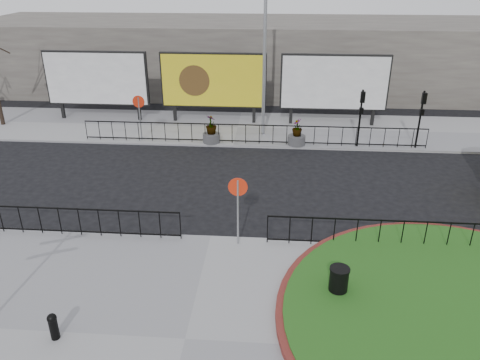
# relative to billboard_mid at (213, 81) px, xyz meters

# --- Properties ---
(ground) EXTENTS (90.00, 90.00, 0.00)m
(ground) POSITION_rel_billboard_mid_xyz_m (1.50, -12.97, -2.60)
(ground) COLOR black
(ground) RESTS_ON ground
(pavement_near) EXTENTS (30.00, 10.00, 0.12)m
(pavement_near) POSITION_rel_billboard_mid_xyz_m (1.50, -17.97, -2.54)
(pavement_near) COLOR gray
(pavement_near) RESTS_ON ground
(pavement_far) EXTENTS (44.00, 6.00, 0.12)m
(pavement_far) POSITION_rel_billboard_mid_xyz_m (1.50, -0.97, -2.54)
(pavement_far) COLOR gray
(pavement_far) RESTS_ON ground
(brick_edge) EXTENTS (10.40, 10.40, 0.18)m
(brick_edge) POSITION_rel_billboard_mid_xyz_m (9.00, -16.97, -2.39)
(brick_edge) COLOR maroon
(brick_edge) RESTS_ON pavement_near
(grass_lawn) EXTENTS (10.00, 10.00, 0.22)m
(grass_lawn) POSITION_rel_billboard_mid_xyz_m (9.00, -16.97, -2.37)
(grass_lawn) COLOR #1F4412
(grass_lawn) RESTS_ON pavement_near
(railing_near_left) EXTENTS (10.00, 0.10, 1.10)m
(railing_near_left) POSITION_rel_billboard_mid_xyz_m (-4.50, -13.27, -1.93)
(railing_near_left) COLOR black
(railing_near_left) RESTS_ON pavement_near
(railing_near_right) EXTENTS (9.00, 0.10, 1.10)m
(railing_near_right) POSITION_rel_billboard_mid_xyz_m (8.00, -13.27, -1.93)
(railing_near_right) COLOR black
(railing_near_right) RESTS_ON pavement_near
(railing_far) EXTENTS (18.00, 0.10, 1.10)m
(railing_far) POSITION_rel_billboard_mid_xyz_m (2.50, -3.67, -1.93)
(railing_far) COLOR black
(railing_far) RESTS_ON pavement_far
(speed_sign_far) EXTENTS (0.64, 0.07, 2.47)m
(speed_sign_far) POSITION_rel_billboard_mid_xyz_m (-3.50, -3.57, -0.68)
(speed_sign_far) COLOR gray
(speed_sign_far) RESTS_ON pavement_far
(speed_sign_near) EXTENTS (0.64, 0.07, 2.47)m
(speed_sign_near) POSITION_rel_billboard_mid_xyz_m (2.50, -13.37, -0.68)
(speed_sign_near) COLOR gray
(speed_sign_near) RESTS_ON pavement_near
(billboard_left) EXTENTS (6.20, 0.31, 4.10)m
(billboard_left) POSITION_rel_billboard_mid_xyz_m (-7.00, 0.00, 0.00)
(billboard_left) COLOR black
(billboard_left) RESTS_ON pavement_far
(billboard_mid) EXTENTS (6.20, 0.31, 4.10)m
(billboard_mid) POSITION_rel_billboard_mid_xyz_m (0.00, 0.00, 0.00)
(billboard_mid) COLOR black
(billboard_mid) RESTS_ON pavement_far
(billboard_right) EXTENTS (6.20, 0.31, 4.10)m
(billboard_right) POSITION_rel_billboard_mid_xyz_m (7.00, 0.00, 0.00)
(billboard_right) COLOR black
(billboard_right) RESTS_ON pavement_far
(lamp_post) EXTENTS (0.74, 0.18, 9.23)m
(lamp_post) POSITION_rel_billboard_mid_xyz_m (3.01, -1.97, 2.23)
(lamp_post) COLOR gray
(lamp_post) RESTS_ON pavement_far
(signal_pole_a) EXTENTS (0.22, 0.26, 3.00)m
(signal_pole_a) POSITION_rel_billboard_mid_xyz_m (8.00, -3.63, -0.50)
(signal_pole_a) COLOR black
(signal_pole_a) RESTS_ON pavement_far
(signal_pole_b) EXTENTS (0.22, 0.26, 3.00)m
(signal_pole_b) POSITION_rel_billboard_mid_xyz_m (11.00, -3.63, -0.50)
(signal_pole_b) COLOR black
(signal_pole_b) RESTS_ON pavement_far
(building_backdrop) EXTENTS (40.00, 10.00, 5.00)m
(building_backdrop) POSITION_rel_billboard_mid_xyz_m (1.50, 9.03, -0.10)
(building_backdrop) COLOR slate
(building_backdrop) RESTS_ON ground
(bollard) EXTENTS (0.25, 0.25, 0.77)m
(bollard) POSITION_rel_billboard_mid_xyz_m (-1.83, -18.19, -2.06)
(bollard) COLOR black
(bollard) RESTS_ON pavement_near
(litter_bin) EXTENTS (0.58, 0.58, 0.96)m
(litter_bin) POSITION_rel_billboard_mid_xyz_m (5.59, -15.95, -1.99)
(litter_bin) COLOR black
(litter_bin) RESTS_ON pavement_near
(planter_b) EXTENTS (0.92, 0.92, 1.51)m
(planter_b) POSITION_rel_billboard_mid_xyz_m (0.30, -3.57, -1.89)
(planter_b) COLOR #4C4C4F
(planter_b) RESTS_ON pavement_far
(planter_c) EXTENTS (0.93, 0.93, 1.41)m
(planter_c) POSITION_rel_billboard_mid_xyz_m (4.83, -3.57, -1.97)
(planter_c) COLOR #4C4C4F
(planter_c) RESTS_ON pavement_far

